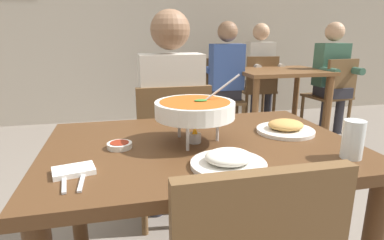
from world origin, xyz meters
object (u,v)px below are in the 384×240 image
(dining_table_main, at_px, (201,173))
(drink_glass, at_px, (353,141))
(patron_bg_middle, at_px, (332,71))
(chair_bg_left, at_px, (221,93))
(rice_plate, at_px, (229,161))
(chair_bg_middle, at_px, (333,92))
(patron_bg_right, at_px, (260,67))
(patron_bg_left, at_px, (225,73))
(curry_bowl, at_px, (195,110))
(sauce_dish, at_px, (120,145))
(diner_main, at_px, (170,108))
(chair_diner_main, at_px, (172,147))
(appetizer_plate, at_px, (285,128))
(dining_table_far, at_px, (279,82))
(chair_bg_right, at_px, (259,86))

(dining_table_main, relative_size, drink_glass, 8.94)
(patron_bg_middle, bearing_deg, dining_table_main, -134.98)
(chair_bg_left, bearing_deg, rice_plate, -107.94)
(chair_bg_middle, height_order, patron_bg_right, patron_bg_right)
(dining_table_main, height_order, patron_bg_left, patron_bg_left)
(curry_bowl, xyz_separation_m, chair_bg_middle, (2.21, 2.13, -0.39))
(sauce_dish, xyz_separation_m, patron_bg_left, (1.19, 2.29, -0.04))
(patron_bg_left, bearing_deg, diner_main, -119.34)
(drink_glass, bearing_deg, rice_plate, 176.99)
(patron_bg_middle, bearing_deg, drink_glass, -125.27)
(dining_table_main, distance_m, chair_diner_main, 0.70)
(chair_diner_main, relative_size, patron_bg_right, 0.69)
(patron_bg_left, bearing_deg, appetizer_plate, -102.65)
(diner_main, bearing_deg, chair_diner_main, -90.00)
(patron_bg_middle, bearing_deg, dining_table_far, 174.92)
(dining_table_main, bearing_deg, sauce_dish, 178.30)
(chair_diner_main, height_order, sauce_dish, chair_diner_main)
(sauce_dish, relative_size, dining_table_far, 0.09)
(appetizer_plate, relative_size, chair_bg_left, 0.27)
(dining_table_main, distance_m, chair_bg_right, 3.13)
(diner_main, xyz_separation_m, patron_bg_left, (0.89, 1.58, 0.00))
(curry_bowl, distance_m, chair_bg_middle, 3.10)
(chair_bg_middle, xyz_separation_m, chair_bg_right, (-0.68, 0.60, 0.00))
(curry_bowl, bearing_deg, dining_table_far, 55.19)
(appetizer_plate, height_order, patron_bg_right, patron_bg_right)
(diner_main, distance_m, rice_plate, 0.96)
(chair_bg_middle, relative_size, patron_bg_right, 0.69)
(chair_bg_middle, bearing_deg, rice_plate, -132.29)
(chair_bg_left, relative_size, patron_bg_left, 0.69)
(dining_table_far, bearing_deg, patron_bg_middle, -5.08)
(drink_glass, distance_m, chair_bg_left, 2.69)
(chair_bg_left, bearing_deg, chair_bg_middle, -10.01)
(dining_table_main, distance_m, chair_bg_middle, 3.06)
(diner_main, height_order, chair_bg_left, diner_main)
(drink_glass, distance_m, patron_bg_right, 3.30)
(diner_main, xyz_separation_m, drink_glass, (0.45, -0.98, 0.09))
(sauce_dish, bearing_deg, patron_bg_right, 56.53)
(patron_bg_middle, bearing_deg, chair_bg_right, 141.06)
(chair_diner_main, bearing_deg, diner_main, 90.00)
(appetizer_plate, height_order, dining_table_far, appetizer_plate)
(sauce_dish, relative_size, chair_bg_middle, 0.10)
(rice_plate, height_order, appetizer_plate, same)
(dining_table_main, distance_m, patron_bg_middle, 3.09)
(chair_diner_main, height_order, curry_bowl, curry_bowl)
(patron_bg_middle, relative_size, patron_bg_right, 1.00)
(rice_plate, height_order, patron_bg_middle, patron_bg_middle)
(sauce_dish, bearing_deg, appetizer_plate, 3.05)
(appetizer_plate, relative_size, drink_glass, 1.85)
(rice_plate, bearing_deg, patron_bg_right, 63.43)
(dining_table_far, xyz_separation_m, patron_bg_right, (0.03, 0.59, 0.11))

